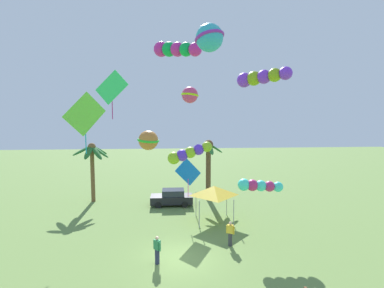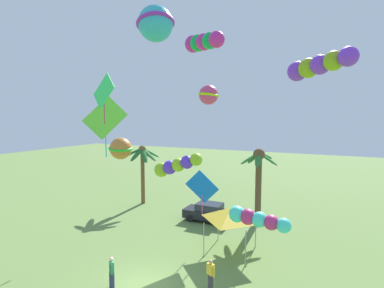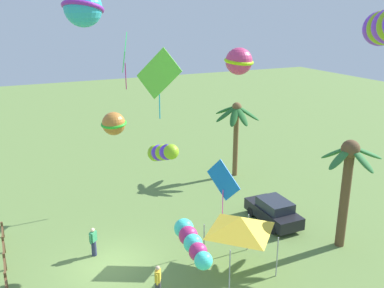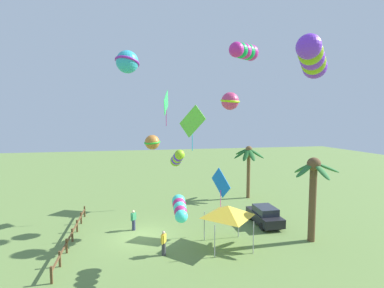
% 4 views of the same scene
% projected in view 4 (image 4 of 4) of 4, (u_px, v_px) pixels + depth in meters
% --- Properties ---
extents(ground_plane, '(120.00, 120.00, 0.00)m').
position_uv_depth(ground_plane, '(141.00, 236.00, 20.91)').
color(ground_plane, olive).
extents(palm_tree_0, '(3.36, 3.44, 5.78)m').
position_uv_depth(palm_tree_0, '(249.00, 158.00, 30.81)').
color(palm_tree_0, brown).
rests_on(palm_tree_0, ground).
extents(palm_tree_1, '(3.02, 3.13, 6.02)m').
position_uv_depth(palm_tree_1, '(313.00, 183.00, 19.74)').
color(palm_tree_1, brown).
rests_on(palm_tree_1, ground).
extents(rail_fence, '(10.64, 0.12, 0.95)m').
position_uv_depth(rail_fence, '(72.00, 234.00, 19.92)').
color(rail_fence, brown).
rests_on(rail_fence, ground).
extents(parked_car_0, '(3.92, 1.78, 1.51)m').
position_uv_depth(parked_car_0, '(265.00, 215.00, 23.26)').
color(parked_car_0, black).
rests_on(parked_car_0, ground).
extents(spectator_0, '(0.43, 0.43, 1.59)m').
position_uv_depth(spectator_0, '(134.00, 220.00, 21.98)').
color(spectator_0, '#2D3351').
rests_on(spectator_0, ground).
extents(spectator_1, '(0.49, 0.38, 1.59)m').
position_uv_depth(spectator_1, '(164.00, 243.00, 17.91)').
color(spectator_1, '#38383D').
rests_on(spectator_1, ground).
extents(festival_tent, '(2.86, 2.86, 2.85)m').
position_uv_depth(festival_tent, '(228.00, 211.00, 19.02)').
color(festival_tent, '#9E9EA3').
rests_on(festival_tent, ground).
extents(kite_diamond_0, '(2.53, 2.17, 4.57)m').
position_uv_depth(kite_diamond_0, '(192.00, 122.00, 27.77)').
color(kite_diamond_0, '#6BDA39').
extents(kite_tube_1, '(4.08, 3.57, 1.50)m').
position_uv_depth(kite_tube_1, '(312.00, 59.00, 14.35)').
color(kite_tube_1, '#7730DB').
extents(kite_ball_2, '(2.25, 2.25, 1.45)m').
position_uv_depth(kite_ball_2, '(127.00, 62.00, 18.15)').
color(kite_ball_2, '#2EAAC0').
extents(kite_tube_3, '(2.98, 0.96, 0.88)m').
position_uv_depth(kite_tube_3, '(180.00, 207.00, 15.83)').
color(kite_tube_3, '#43EFD4').
extents(kite_ball_4, '(1.88, 1.88, 1.28)m').
position_uv_depth(kite_ball_4, '(230.00, 101.00, 20.32)').
color(kite_ball_4, '#D03A70').
extents(kite_tube_5, '(2.95, 0.83, 1.50)m').
position_uv_depth(kite_tube_5, '(177.00, 158.00, 20.28)').
color(kite_tube_5, '#91CB21').
extents(kite_tube_6, '(3.87, 3.40, 1.67)m').
position_uv_depth(kite_tube_6, '(245.00, 52.00, 21.38)').
color(kite_tube_6, '#C72490').
extents(kite_ball_7, '(1.84, 1.84, 1.18)m').
position_uv_depth(kite_ball_7, '(152.00, 142.00, 22.29)').
color(kite_ball_7, '#C1762E').
extents(kite_diamond_8, '(2.11, 0.83, 3.13)m').
position_uv_depth(kite_diamond_8, '(221.00, 183.00, 20.91)').
color(kite_diamond_8, blue).
extents(kite_diamond_9, '(2.17, 0.62, 3.10)m').
position_uv_depth(kite_diamond_9, '(166.00, 103.00, 24.57)').
color(kite_diamond_9, '#34E863').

